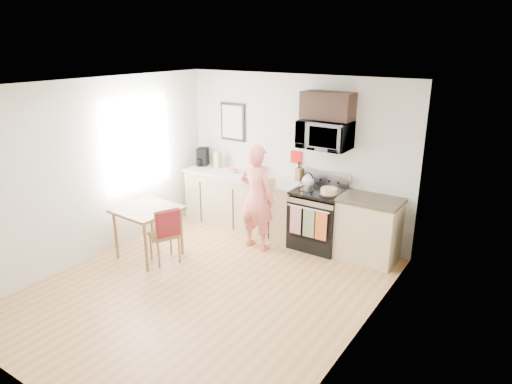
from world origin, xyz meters
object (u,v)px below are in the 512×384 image
Objects in this scene: range at (318,220)px; microwave at (325,135)px; dining_table at (147,214)px; cake at (329,192)px; person at (257,197)px; chair at (167,229)px.

range is 1.53× the size of microwave.
cake is (2.14, 1.58, 0.29)m from dining_table.
range is at bearing -89.94° from microwave.
person is (-0.78, -0.55, 0.39)m from range.
cake is (0.98, 0.44, 0.15)m from person.
chair is (-0.73, -1.20, -0.26)m from person.
person is at bearing 44.57° from dining_table.
cake is (0.20, -0.22, -0.79)m from microwave.
microwave is 2.86m from dining_table.
range is 0.58m from cake.
person is 2.01× the size of dining_table.
cake is at bearing -153.70° from person.
range is 3.88× the size of cake.
microwave is at bearing 42.80° from dining_table.
dining_table is at bearing -137.20° from microwave.
person is (-0.78, -0.65, -0.94)m from microwave.
person is 1.09m from cake.
dining_table is 0.94× the size of chair.
person is 5.51× the size of cake.
microwave is 0.84m from cake.
range is 2.31m from chair.
chair is (0.43, -0.06, -0.12)m from dining_table.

